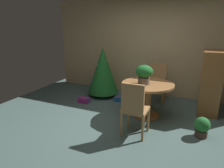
# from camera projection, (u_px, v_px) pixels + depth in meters

# --- Properties ---
(ground_plane) EXTENTS (6.60, 6.60, 0.00)m
(ground_plane) POSITION_uv_depth(u_px,v_px,m) (127.00, 128.00, 3.94)
(ground_plane) COLOR #4C6660
(back_wall_panel) EXTENTS (6.00, 0.10, 2.60)m
(back_wall_panel) POSITION_uv_depth(u_px,v_px,m) (155.00, 48.00, 5.49)
(back_wall_panel) COLOR tan
(back_wall_panel) RESTS_ON ground_plane
(round_dining_table) EXTENTS (1.09, 1.09, 0.74)m
(round_dining_table) POSITION_uv_depth(u_px,v_px,m) (147.00, 93.00, 4.29)
(round_dining_table) COLOR #9E6B3D
(round_dining_table) RESTS_ON ground_plane
(flower_vase) EXTENTS (0.35, 0.35, 0.40)m
(flower_vase) POSITION_uv_depth(u_px,v_px,m) (144.00, 73.00, 4.12)
(flower_vase) COLOR #665B51
(flower_vase) RESTS_ON round_dining_table
(wooden_chair_far) EXTENTS (0.47, 0.39, 0.99)m
(wooden_chair_far) POSITION_uv_depth(u_px,v_px,m) (157.00, 80.00, 5.10)
(wooden_chair_far) COLOR #B27F4C
(wooden_chair_far) RESTS_ON ground_plane
(wooden_chair_near) EXTENTS (0.43, 0.42, 1.00)m
(wooden_chair_near) POSITION_uv_depth(u_px,v_px,m) (134.00, 107.00, 3.50)
(wooden_chair_near) COLOR #B27F4C
(wooden_chair_near) RESTS_ON ground_plane
(holiday_tree) EXTENTS (0.84, 0.84, 1.33)m
(holiday_tree) POSITION_uv_depth(u_px,v_px,m) (103.00, 70.00, 5.49)
(holiday_tree) COLOR brown
(holiday_tree) RESTS_ON ground_plane
(gift_box_blue) EXTENTS (0.21, 0.24, 0.11)m
(gift_box_blue) POSITION_uv_depth(u_px,v_px,m) (118.00, 99.00, 5.30)
(gift_box_blue) COLOR #1E569E
(gift_box_blue) RESTS_ON ground_plane
(gift_box_purple) EXTENTS (0.29, 0.18, 0.13)m
(gift_box_purple) POSITION_uv_depth(u_px,v_px,m) (84.00, 100.00, 5.17)
(gift_box_purple) COLOR #9E287A
(gift_box_purple) RESTS_ON ground_plane
(wooden_cabinet) EXTENTS (0.44, 0.72, 1.39)m
(wooden_cabinet) POSITION_uv_depth(u_px,v_px,m) (211.00, 83.00, 4.45)
(wooden_cabinet) COLOR brown
(wooden_cabinet) RESTS_ON ground_plane
(potted_plant) EXTENTS (0.27, 0.27, 0.37)m
(potted_plant) POSITION_uv_depth(u_px,v_px,m) (202.00, 127.00, 3.57)
(potted_plant) COLOR #4C382D
(potted_plant) RESTS_ON ground_plane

